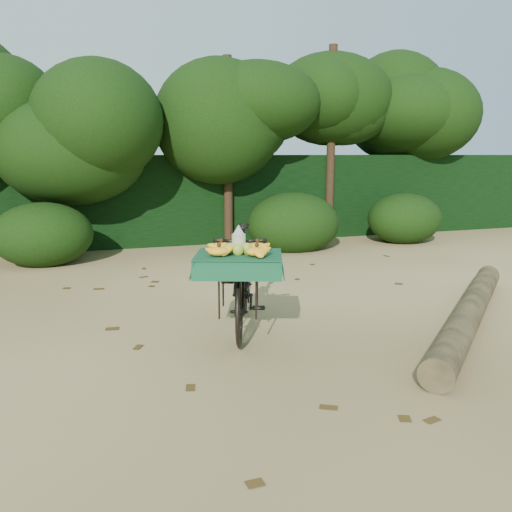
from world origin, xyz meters
name	(u,v)px	position (x,y,z in m)	size (l,w,h in m)	color
ground	(322,320)	(0.00, 0.00, 0.00)	(80.00, 80.00, 0.00)	tan
vendor_bicycle	(242,278)	(-0.94, -0.03, 0.56)	(1.25, 1.94, 1.10)	black
fallen_log	(470,311)	(1.44, -0.67, 0.14)	(0.29, 0.29, 3.97)	brown
hedge_backdrop	(193,197)	(0.00, 6.30, 0.90)	(26.00, 1.80, 1.80)	black
tree_row	(169,144)	(-0.65, 5.50, 2.00)	(14.50, 2.00, 4.00)	black
bush_clumps	(244,229)	(0.50, 4.30, 0.45)	(8.80, 1.70, 0.90)	black
leaf_litter	(298,304)	(0.00, 0.65, 0.01)	(7.00, 7.30, 0.01)	#442F12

